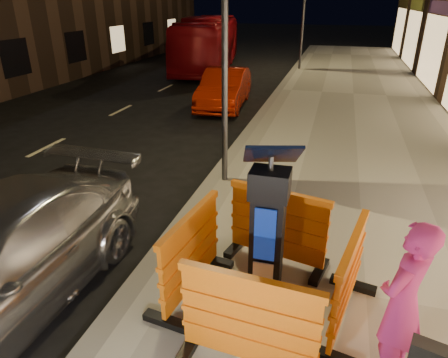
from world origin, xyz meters
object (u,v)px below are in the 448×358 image
(barrier_kerbside, at_px, (191,254))
(barrier_bldgside, at_px, (348,281))
(parking_kiosk, at_px, (267,235))
(barrier_front, at_px, (248,324))
(car_red, at_px, (224,107))
(man, at_px, (403,303))
(barrier_back, at_px, (278,227))
(car_silver, at_px, (2,309))
(bus_doubledecker, at_px, (209,69))

(barrier_kerbside, distance_m, barrier_bldgside, 1.90)
(parking_kiosk, xyz_separation_m, barrier_bldgside, (0.95, 0.00, -0.45))
(barrier_front, distance_m, car_red, 11.51)
(car_red, relative_size, man, 2.32)
(parking_kiosk, distance_m, barrier_back, 1.05)
(man, bearing_deg, car_red, -120.25)
(barrier_bldgside, bearing_deg, car_silver, 113.28)
(parking_kiosk, xyz_separation_m, car_silver, (-3.26, -0.85, -1.18))
(barrier_kerbside, relative_size, bus_doubledecker, 0.15)
(parking_kiosk, distance_m, barrier_kerbside, 1.05)
(barrier_back, bearing_deg, barrier_front, -77.11)
(barrier_back, height_order, bus_doubledecker, bus_doubledecker)
(car_silver, bearing_deg, barrier_front, -0.11)
(barrier_back, distance_m, bus_doubledecker, 18.22)
(barrier_kerbside, height_order, car_red, barrier_kerbside)
(barrier_front, height_order, man, man)
(parking_kiosk, height_order, car_red, parking_kiosk)
(parking_kiosk, distance_m, barrier_bldgside, 1.05)
(parking_kiosk, bearing_deg, barrier_front, -80.11)
(man, bearing_deg, barrier_back, -101.80)
(bus_doubledecker, xyz_separation_m, man, (7.90, -18.55, 1.03))
(barrier_front, height_order, car_silver, barrier_front)
(barrier_kerbside, height_order, man, man)
(car_red, bearing_deg, barrier_bldgside, -72.09)
(barrier_back, bearing_deg, barrier_kerbside, -122.11)
(barrier_back, relative_size, barrier_bldgside, 1.00)
(car_red, bearing_deg, barrier_front, -78.32)
(car_red, bearing_deg, bus_doubledecker, 106.50)
(parking_kiosk, height_order, barrier_back, parking_kiosk)
(car_red, height_order, man, man)
(barrier_back, xyz_separation_m, man, (1.41, -1.54, 0.30))
(barrier_back, distance_m, barrier_kerbside, 1.34)
(barrier_front, relative_size, barrier_kerbside, 1.00)
(parking_kiosk, bearing_deg, barrier_kerbside, -170.11)
(parking_kiosk, distance_m, car_silver, 3.57)
(barrier_front, distance_m, car_silver, 3.34)
(barrier_kerbside, bearing_deg, parking_kiosk, -82.11)
(barrier_back, bearing_deg, man, -34.61)
(parking_kiosk, distance_m, man, 1.54)
(barrier_back, distance_m, barrier_bldgside, 1.34)
(parking_kiosk, bearing_deg, car_red, 118.25)
(barrier_bldgside, xyz_separation_m, man, (0.46, -0.59, 0.30))
(barrier_back, height_order, barrier_bldgside, same)
(barrier_bldgside, bearing_deg, parking_kiosk, 101.89)
(barrier_bldgside, distance_m, man, 0.81)
(barrier_back, distance_m, man, 2.12)
(barrier_bldgside, bearing_deg, barrier_back, 56.89)
(bus_doubledecker, bearing_deg, barrier_back, -78.32)
(barrier_bldgside, bearing_deg, bus_doubledecker, 34.37)
(barrier_kerbside, relative_size, barrier_bldgside, 1.00)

